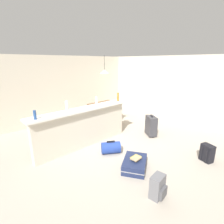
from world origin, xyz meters
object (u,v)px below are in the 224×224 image
bottle_clear (67,106)px  dining_table (105,106)px  bottle_blue (35,115)px  pendant_lamp (104,72)px  book_stack (136,158)px  bottle_amber (118,97)px  dining_chair_near_partition (113,112)px  duffel_bag_blue (111,148)px  backpack_black (207,153)px  backpack_grey (158,187)px  suitcase_flat_navy (135,164)px  bottle_white (97,101)px  suitcase_upright_charcoal (151,126)px

bottle_clear → dining_table: 2.52m
bottle_blue → dining_table: (2.96, 1.17, -0.55)m
pendant_lamp → book_stack: size_ratio=2.46×
bottle_blue → book_stack: bearing=-47.2°
bottle_amber → dining_chair_near_partition: bottle_amber is taller
bottle_clear → book_stack: (0.70, -1.65, -0.98)m
bottle_clear → duffel_bag_blue: (0.73, -0.79, -1.08)m
dining_table → duffel_bag_blue: bearing=-127.1°
backpack_black → backpack_grey: 1.85m
pendant_lamp → suitcase_flat_navy: size_ratio=0.78×
dining_table → duffel_bag_blue: 2.45m
bottle_clear → dining_chair_near_partition: bearing=16.0°
bottle_amber → suitcase_flat_navy: (-1.09, -1.64, -1.11)m
bottle_white → book_stack: (-0.17, -1.58, -0.98)m
dining_table → suitcase_flat_navy: 3.19m
bottle_clear → bottle_white: size_ratio=1.00×
dining_chair_near_partition → dining_table: bearing=85.3°
dining_table → suitcase_upright_charcoal: bearing=-83.0°
dining_table → dining_chair_near_partition: (-0.04, -0.50, -0.13)m
bottle_white → suitcase_upright_charcoal: 1.96m
dining_table → backpack_black: size_ratio=2.62×
suitcase_flat_navy → bottle_amber: bearing=56.4°
duffel_bag_blue → suitcase_upright_charcoal: bearing=-1.9°
bottle_amber → suitcase_upright_charcoal: 1.39m
bottle_white → backpack_black: (1.30, -2.55, -1.03)m
suitcase_upright_charcoal → book_stack: bearing=-155.0°
dining_chair_near_partition → book_stack: size_ratio=3.33×
bottle_clear → dining_table: bearing=27.2°
backpack_black → bottle_clear: bearing=129.5°
pendant_lamp → bottle_white: bearing=-137.7°
dining_chair_near_partition → pendant_lamp: size_ratio=1.35×
suitcase_upright_charcoal → book_stack: suitcase_upright_charcoal is taller
dining_table → dining_chair_near_partition: bearing=-94.7°
suitcase_upright_charcoal → duffel_bag_blue: 1.70m
backpack_black → book_stack: (-1.46, 0.97, 0.05)m
bottle_white → duffel_bag_blue: bottle_white is taller
dining_table → suitcase_flat_navy: dining_table is taller
bottle_blue → dining_chair_near_partition: bottle_blue is taller
dining_chair_near_partition → suitcase_flat_navy: bearing=-123.0°
bottle_amber → suitcase_flat_navy: size_ratio=0.30×
dining_table → book_stack: dining_table is taller
suitcase_flat_navy → bottle_clear: bearing=112.1°
bottle_amber → backpack_grey: bearing=-120.6°
dining_table → dining_chair_near_partition: dining_chair_near_partition is taller
bottle_blue → backpack_grey: (1.10, -2.40, -0.99)m
bottle_white → backpack_black: 3.04m
duffel_bag_blue → bottle_white: bearing=79.7°
pendant_lamp → backpack_grey: pendant_lamp is taller
pendant_lamp → book_stack: 3.59m
bottle_amber → pendant_lamp: pendant_lamp is taller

